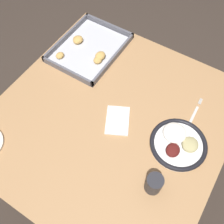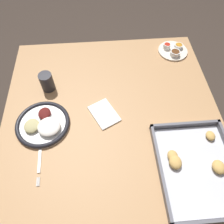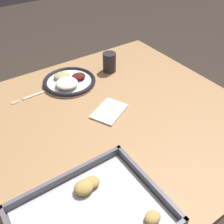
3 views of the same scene
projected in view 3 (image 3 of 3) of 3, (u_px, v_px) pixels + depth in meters
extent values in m
plane|color=#382D26|center=(114.00, 212.00, 1.50)|extent=(8.00, 8.00, 0.00)
cube|color=#AD7F51|center=(114.00, 120.00, 1.06)|extent=(1.06, 1.03, 0.03)
cylinder|color=#AD7F51|center=(134.00, 96.00, 1.79)|extent=(0.06, 0.06, 0.69)
cylinder|color=white|center=(69.00, 82.00, 1.23)|extent=(0.24, 0.24, 0.01)
torus|color=black|center=(69.00, 81.00, 1.23)|extent=(0.25, 0.25, 0.02)
ellipsoid|color=white|center=(67.00, 83.00, 1.18)|extent=(0.10, 0.10, 0.04)
ellipsoid|color=#511614|center=(78.00, 77.00, 1.23)|extent=(0.07, 0.06, 0.03)
ellipsoid|color=tan|center=(62.00, 76.00, 1.24)|extent=(0.08, 0.07, 0.03)
cube|color=silver|center=(38.00, 94.00, 1.16)|extent=(0.14, 0.02, 0.00)
cylinder|color=silver|center=(15.00, 102.00, 1.12)|extent=(0.04, 0.00, 0.00)
cylinder|color=silver|center=(15.00, 102.00, 1.12)|extent=(0.04, 0.00, 0.00)
cylinder|color=silver|center=(15.00, 102.00, 1.11)|extent=(0.04, 0.00, 0.00)
cylinder|color=silver|center=(16.00, 103.00, 1.11)|extent=(0.04, 0.00, 0.00)
cube|color=#595960|center=(92.00, 219.00, 0.71)|extent=(0.40, 0.32, 0.01)
cube|color=silver|center=(92.00, 218.00, 0.71)|extent=(0.37, 0.29, 0.00)
cube|color=#595960|center=(66.00, 177.00, 0.80)|extent=(0.40, 0.01, 0.03)
cube|color=#595960|center=(148.00, 181.00, 0.79)|extent=(0.01, 0.32, 0.03)
ellipsoid|color=tan|center=(92.00, 182.00, 0.78)|extent=(0.05, 0.04, 0.03)
ellipsoid|color=tan|center=(153.00, 217.00, 0.70)|extent=(0.05, 0.04, 0.03)
ellipsoid|color=tan|center=(84.00, 187.00, 0.76)|extent=(0.06, 0.05, 0.03)
cylinder|color=#28282D|center=(109.00, 62.00, 1.29)|extent=(0.07, 0.07, 0.10)
cube|color=white|center=(109.00, 111.00, 1.07)|extent=(0.18, 0.16, 0.01)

